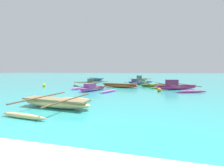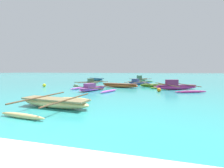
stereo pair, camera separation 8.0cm
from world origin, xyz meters
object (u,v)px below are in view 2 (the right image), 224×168
Objects in this scene: moored_boat_2 at (155,85)px; moored_boat_1 at (92,88)px; mooring_buoy_0 at (44,85)px; moored_boat_3 at (176,86)px; moored_boat_8 at (55,103)px; moored_boat_4 at (140,80)px; mooring_buoy_1 at (159,90)px; moored_boat_0 at (97,79)px; moored_boat_5 at (120,85)px; moored_boat_7 at (92,83)px; moored_boat_6 at (137,83)px.

moored_boat_1 is at bearing -157.21° from moored_boat_2.
moored_boat_2 reaches higher than mooring_buoy_0.
moored_boat_3 is 1.29× the size of moored_boat_8.
moored_boat_4 is 11.59× the size of mooring_buoy_1.
moored_boat_0 is at bearing 116.41° from moored_boat_3.
moored_boat_2 is 1.12× the size of moored_boat_5.
moored_boat_7 is at bearing 151.68° from mooring_buoy_1.
mooring_buoy_1 is at bearing -11.32° from moored_boat_0.
moored_boat_3 reaches higher than mooring_buoy_1.
moored_boat_3 is at bearing -25.56° from moored_boat_6.
moored_boat_3 is 13.92m from mooring_buoy_0.
moored_boat_5 is at bearing -174.01° from moored_boat_2.
moored_boat_7 is at bearing 34.63° from mooring_buoy_0.
moored_boat_2 is 13.12× the size of mooring_buoy_1.
mooring_buoy_0 is (-2.06, -11.63, -0.08)m from moored_boat_0.
mooring_buoy_0 reaches higher than mooring_buoy_1.
moored_boat_0 is at bearing 132.32° from moored_boat_5.
mooring_buoy_0 is (-8.37, -1.38, -0.07)m from moored_boat_5.
moored_boat_4 is 8.51m from moored_boat_5.
moored_boat_6 is (3.51, 7.30, 0.02)m from moored_boat_1.
moored_boat_1 is 12.43× the size of mooring_buoy_0.
moored_boat_3 is 6.21m from moored_boat_6.
moored_boat_1 is at bearing -15.23° from mooring_buoy_0.
moored_boat_5 is (-1.74, -8.33, -0.09)m from moored_boat_4.
moored_boat_3 is at bearing 4.51° from moored_boat_5.
moored_boat_2 is 1.14× the size of moored_boat_8.
moored_boat_0 is 0.93× the size of moored_boat_4.
moored_boat_8 is at bearing -149.55° from moored_boat_3.
moored_boat_1 reaches higher than moored_boat_0.
moored_boat_2 is 4.05m from mooring_buoy_1.
moored_boat_4 is 18.04m from moored_boat_8.
moored_boat_1 reaches higher than mooring_buoy_0.
moored_boat_6 reaches higher than moored_boat_2.
moored_boat_2 is 1.13× the size of moored_boat_4.
moored_boat_4 reaches higher than moored_boat_0.
moored_boat_3 is (1.83, -2.15, 0.14)m from moored_boat_2.
moored_boat_7 is (-1.95, 4.82, 0.05)m from moored_boat_1.
moored_boat_4 is at bearing 43.84° from mooring_buoy_0.
moored_boat_6 is at bearing 67.13° from moored_boat_7.
moored_boat_4 is at bearing 91.88° from moored_boat_3.
moored_boat_1 is 12.76× the size of mooring_buoy_1.
moored_boat_4 is (-3.79, 8.92, 0.03)m from moored_boat_3.
moored_boat_8 is at bearing -50.19° from moored_boat_4.
mooring_buoy_1 is (7.78, -4.19, -0.10)m from moored_boat_7.
moored_boat_5 is at bearing 19.31° from moored_boat_7.
moored_boat_3 is 9.71m from moored_boat_7.
mooring_buoy_1 is (3.86, -2.49, -0.07)m from moored_boat_5.
moored_boat_6 is at bearing -42.48° from moored_boat_4.
moored_boat_7 reaches higher than moored_boat_2.
moored_boat_1 is 1.11× the size of moored_boat_8.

